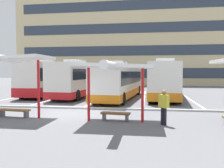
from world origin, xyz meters
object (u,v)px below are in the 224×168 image
bench_2 (115,115)px  waiting_passenger_0 (164,105)px  bench_1 (14,111)px  coach_bus_2 (120,82)px  coach_bus_3 (165,80)px  waiting_shelter_1 (9,60)px  coach_bus_0 (49,79)px  waiting_shelter_2 (114,67)px  coach_bus_1 (80,80)px

bench_2 → waiting_passenger_0: waiting_passenger_0 is taller
bench_1 → coach_bus_2: bearing=64.5°
coach_bus_3 → waiting_shelter_1: coach_bus_3 is taller
waiting_passenger_0 → coach_bus_0: bearing=130.4°
coach_bus_0 → coach_bus_2: 8.73m
coach_bus_0 → bench_1: coach_bus_0 is taller
coach_bus_0 → waiting_shelter_2: size_ratio=2.49×
waiting_shelter_1 → bench_1: size_ratio=2.33×
coach_bus_1 → bench_2: (5.25, -11.60, -1.42)m
waiting_shelter_1 → waiting_shelter_2: bearing=-2.7°
bench_2 → waiting_passenger_0: bearing=-14.2°
coach_bus_2 → waiting_shelter_2: bearing=-85.0°
coach_bus_1 → bench_2: bearing=-65.7°
coach_bus_0 → coach_bus_1: bearing=-20.3°
coach_bus_3 → bench_1: size_ratio=5.75×
coach_bus_1 → waiting_passenger_0: (7.65, -12.21, -0.78)m
coach_bus_3 → bench_2: size_ratio=7.13×
coach_bus_0 → bench_1: (3.45, -12.87, -1.43)m
bench_1 → bench_2: same height
coach_bus_0 → bench_2: coach_bus_0 is taller
coach_bus_1 → coach_bus_2: 4.49m
waiting_passenger_0 → coach_bus_3: bearing=85.6°
coach_bus_0 → bench_2: (9.24, -13.08, -1.44)m
coach_bus_2 → waiting_shelter_1: bearing=-114.8°
waiting_shelter_2 → bench_2: 2.48m
coach_bus_0 → coach_bus_3: coach_bus_0 is taller
coach_bus_3 → waiting_passenger_0: (-0.93, -12.02, -0.77)m
coach_bus_1 → coach_bus_3: bearing=-1.3°
coach_bus_0 → waiting_shelter_2: bearing=-55.6°
coach_bus_2 → bench_2: coach_bus_2 is taller
coach_bus_0 → waiting_passenger_0: (11.63, -13.68, -0.80)m
waiting_shelter_1 → coach_bus_1: bearing=87.4°
coach_bus_2 → bench_1: (-4.84, -10.15, -1.28)m
coach_bus_2 → bench_1: size_ratio=6.39×
coach_bus_3 → waiting_passenger_0: size_ratio=6.52×
waiting_shelter_2 → coach_bus_1: bearing=113.6°
waiting_shelter_1 → waiting_passenger_0: (8.18, -0.47, -2.19)m
coach_bus_1 → coach_bus_2: (4.31, -1.24, -0.13)m
bench_2 → waiting_shelter_1: bearing=-178.6°
coach_bus_3 → bench_1: (-9.10, -11.20, -1.41)m
bench_1 → waiting_shelter_2: size_ratio=0.40×
coach_bus_0 → coach_bus_1: size_ratio=1.08×
waiting_shelter_2 → bench_2: bearing=90.0°
coach_bus_2 → bench_1: coach_bus_2 is taller
coach_bus_0 → waiting_shelter_1: 13.73m
coach_bus_3 → bench_2: 11.97m
coach_bus_0 → bench_1: bearing=-75.0°
coach_bus_1 → coach_bus_3: size_ratio=1.00×
bench_1 → coach_bus_0: bearing=105.0°
waiting_shelter_1 → waiting_passenger_0: bearing=-3.3°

